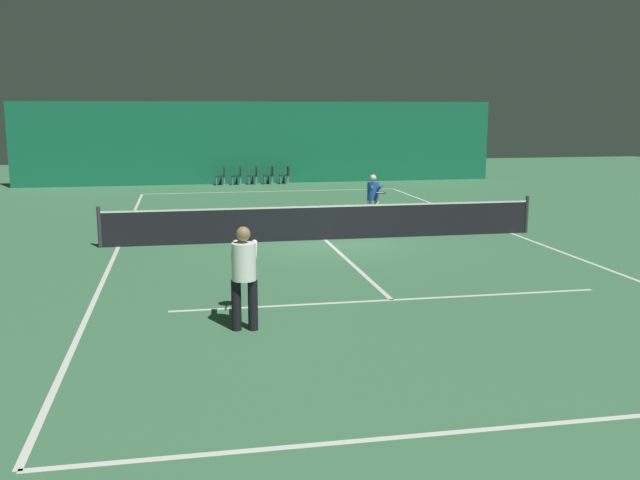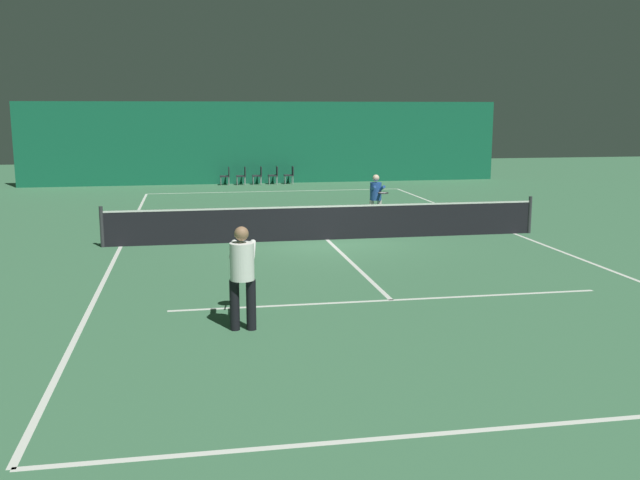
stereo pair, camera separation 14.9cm
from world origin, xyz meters
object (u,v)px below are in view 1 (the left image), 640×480
at_px(player_far, 373,195).
at_px(courtside_chair_4, 286,174).
at_px(player_near, 244,270).
at_px(courtside_chair_3, 270,174).
at_px(courtside_chair_1, 238,175).
at_px(courtside_chair_0, 222,175).
at_px(tennis_net, 325,221).
at_px(courtside_chair_2, 254,174).

relative_size(player_far, courtside_chair_4, 1.84).
relative_size(player_near, courtside_chair_3, 2.03).
bearing_deg(courtside_chair_1, courtside_chair_0, -90.00).
relative_size(courtside_chair_0, courtside_chair_1, 1.00).
xyz_separation_m(player_near, player_far, (4.86, 10.02, -0.09)).
height_order(tennis_net, player_near, player_near).
bearing_deg(courtside_chair_1, player_near, -4.16).
distance_m(courtside_chair_0, courtside_chair_3, 2.28).
relative_size(player_far, courtside_chair_1, 1.84).
bearing_deg(courtside_chair_4, courtside_chair_3, -90.00).
relative_size(player_near, courtside_chair_0, 2.03).
distance_m(tennis_net, courtside_chair_0, 15.05).
bearing_deg(player_far, courtside_chair_3, -170.58).
xyz_separation_m(player_far, courtside_chair_4, (-0.93, 12.58, -0.42)).
height_order(tennis_net, courtside_chair_2, tennis_net).
bearing_deg(player_far, courtside_chair_4, -174.01).
distance_m(player_far, courtside_chair_4, 12.62).
bearing_deg(courtside_chair_2, tennis_net, 1.78).
bearing_deg(player_near, player_far, -18.44).
bearing_deg(player_far, player_near, -24.10).
xyz_separation_m(player_far, courtside_chair_1, (-3.21, 12.58, -0.42)).
height_order(courtside_chair_1, courtside_chair_4, same).
distance_m(courtside_chair_0, courtside_chair_1, 0.76).
bearing_deg(player_near, tennis_net, -13.05).
bearing_deg(courtside_chair_3, tennis_net, -1.15).
bearing_deg(courtside_chair_0, player_far, 17.53).
bearing_deg(courtside_chair_4, tennis_net, -4.06).
distance_m(tennis_net, courtside_chair_4, 14.95).
relative_size(courtside_chair_1, courtside_chair_4, 1.00).
distance_m(player_near, courtside_chair_2, 22.73).
xyz_separation_m(courtside_chair_2, courtside_chair_4, (1.52, 0.00, 0.00)).
distance_m(courtside_chair_1, courtside_chair_3, 1.52).
bearing_deg(player_far, tennis_net, -38.62).
distance_m(tennis_net, player_near, 8.21).
distance_m(courtside_chair_2, courtside_chair_4, 1.52).
xyz_separation_m(tennis_net, courtside_chair_2, (-0.46, 14.92, -0.03)).
height_order(courtside_chair_3, courtside_chair_4, same).
distance_m(player_far, courtside_chair_3, 12.70).
bearing_deg(courtside_chair_3, courtside_chair_1, -90.00).
relative_size(tennis_net, player_near, 7.04).
xyz_separation_m(player_near, courtside_chair_2, (2.41, 22.59, -0.51)).
bearing_deg(courtside_chair_0, courtside_chair_4, 90.00).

